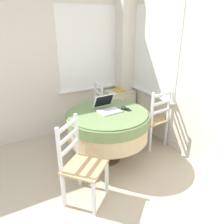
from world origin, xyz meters
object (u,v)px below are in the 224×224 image
at_px(round_dining_table, 108,123).
at_px(dining_chair_near_back_window, 92,111).
at_px(dining_chair_near_right_window, 153,119).
at_px(dining_chair_camera_near, 81,165).
at_px(cell_phone, 128,110).
at_px(corner_cabinet, 120,107).
at_px(computer_mouse, 124,108).
at_px(laptop, 107,108).
at_px(book_on_cabinet, 119,91).

bearing_deg(round_dining_table, dining_chair_near_back_window, 82.06).
height_order(dining_chair_near_right_window, dining_chair_camera_near, same).
distance_m(cell_phone, corner_cabinet, 1.25).
xyz_separation_m(computer_mouse, dining_chair_near_back_window, (-0.13, 0.86, -0.33)).
distance_m(dining_chair_camera_near, corner_cabinet, 2.11).
bearing_deg(corner_cabinet, dining_chair_near_right_window, -86.91).
height_order(laptop, dining_chair_camera_near, dining_chair_camera_near).
bearing_deg(dining_chair_near_back_window, dining_chair_camera_near, -118.24).
bearing_deg(dining_chair_near_back_window, computer_mouse, -81.22).
distance_m(laptop, dining_chair_near_right_window, 0.89).
bearing_deg(corner_cabinet, laptop, -129.10).
bearing_deg(dining_chair_near_right_window, book_on_cabinet, 95.31).
bearing_deg(round_dining_table, laptop, 66.15).
bearing_deg(book_on_cabinet, dining_chair_camera_near, -132.39).
bearing_deg(laptop, dining_chair_near_back_window, 83.26).
xyz_separation_m(computer_mouse, corner_cabinet, (0.54, 1.02, -0.44)).
bearing_deg(dining_chair_camera_near, book_on_cabinet, 47.61).
relative_size(laptop, dining_chair_camera_near, 0.34).
distance_m(laptop, cell_phone, 0.30).
height_order(dining_chair_near_right_window, corner_cabinet, dining_chair_near_right_window).
xyz_separation_m(round_dining_table, cell_phone, (0.29, -0.06, 0.18)).
bearing_deg(corner_cabinet, book_on_cabinet, -134.55).
relative_size(laptop, computer_mouse, 3.42).
bearing_deg(dining_chair_camera_near, cell_phone, 28.12).
distance_m(cell_phone, dining_chair_camera_near, 1.09).
height_order(corner_cabinet, book_on_cabinet, book_on_cabinet).
xyz_separation_m(dining_chair_near_back_window, book_on_cabinet, (0.64, 0.13, 0.25)).
bearing_deg(book_on_cabinet, dining_chair_near_back_window, -168.57).
relative_size(dining_chair_near_back_window, book_on_cabinet, 4.68).
bearing_deg(corner_cabinet, cell_phone, -115.15).
xyz_separation_m(dining_chair_near_right_window, book_on_cabinet, (-0.09, 0.94, 0.25)).
relative_size(cell_phone, dining_chair_near_back_window, 0.12).
height_order(dining_chair_near_back_window, dining_chair_camera_near, same).
distance_m(round_dining_table, book_on_cabinet, 1.23).
xyz_separation_m(cell_phone, corner_cabinet, (0.50, 1.06, -0.42)).
bearing_deg(computer_mouse, dining_chair_near_right_window, 4.36).
distance_m(laptop, computer_mouse, 0.24).
xyz_separation_m(dining_chair_near_right_window, dining_chair_camera_near, (-1.47, -0.58, 0.00)).
distance_m(laptop, dining_chair_near_back_window, 0.86).
relative_size(round_dining_table, laptop, 3.44).
bearing_deg(round_dining_table, corner_cabinet, 51.61).
relative_size(laptop, cell_phone, 2.94).
bearing_deg(cell_phone, dining_chair_camera_near, -151.88).
bearing_deg(computer_mouse, book_on_cabinet, 62.75).
bearing_deg(round_dining_table, dining_chair_near_right_window, 1.54).
distance_m(laptop, dining_chair_camera_near, 0.96).
bearing_deg(cell_phone, laptop, 156.47).
bearing_deg(dining_chair_near_right_window, cell_phone, -171.22).
bearing_deg(dining_chair_near_right_window, corner_cabinet, 93.09).
height_order(cell_phone, book_on_cabinet, cell_phone).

